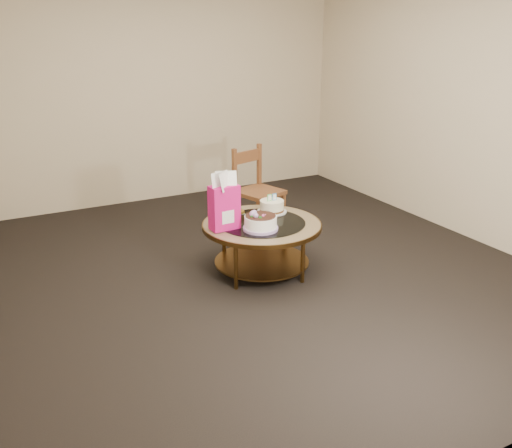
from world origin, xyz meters
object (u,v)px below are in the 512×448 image
coffee_table (262,231)px  cream_cake (272,206)px  dining_chair (256,190)px  decorated_cake (260,223)px  gift_bag (224,201)px

coffee_table → cream_cake: 0.32m
cream_cake → dining_chair: size_ratio=0.30×
decorated_cake → dining_chair: (0.52, 1.04, -0.07)m
coffee_table → gift_bag: 0.47m
decorated_cake → gift_bag: bearing=147.4°
cream_cake → coffee_table: bearing=-136.4°
cream_cake → dining_chair: 0.73m
decorated_cake → dining_chair: size_ratio=0.33×
gift_bag → dining_chair: bearing=46.4°
decorated_cake → cream_cake: (0.30, 0.35, -0.00)m
cream_cake → gift_bag: 0.61m
dining_chair → cream_cake: bearing=-123.7°
cream_cake → gift_bag: (-0.55, -0.19, 0.18)m
decorated_cake → dining_chair: 1.17m
decorated_cake → coffee_table: bearing=57.4°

